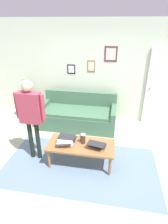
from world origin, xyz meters
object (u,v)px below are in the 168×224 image
(laptop_left, at_px, (97,145))
(french_press, at_px, (83,139))
(laptop_center, at_px, (68,138))
(side_shelf, at_px, (27,104))
(flower_vase, at_px, (24,87))
(couch, at_px, (78,115))
(laptop_right, at_px, (65,142))
(interior_door, at_px, (162,88))
(person_standing, at_px, (31,112))
(coffee_table, at_px, (81,146))

(laptop_left, height_order, french_press, french_press)
(laptop_center, height_order, french_press, french_press)
(french_press, bearing_deg, laptop_left, 166.80)
(side_shelf, bearing_deg, flower_vase, 94.84)
(couch, height_order, laptop_right, couch)
(laptop_left, xyz_separation_m, laptop_center, (0.60, -0.12, 0.00))
(side_shelf, distance_m, flower_vase, 0.54)
(interior_door, distance_m, laptop_center, 2.87)
(laptop_left, bearing_deg, french_press, -13.20)
(laptop_right, xyz_separation_m, person_standing, (0.66, -0.05, 0.57))
(french_press, distance_m, flower_vase, 2.66)
(laptop_center, bearing_deg, couch, -87.22)
(french_press, xyz_separation_m, side_shelf, (2.01, -1.71, -0.17))
(coffee_table, height_order, laptop_center, laptop_center)
(interior_door, relative_size, couch, 1.03)
(laptop_right, bearing_deg, coffee_table, -172.01)
(laptop_left, height_order, side_shelf, side_shelf)
(laptop_left, relative_size, laptop_right, 0.96)
(coffee_table, distance_m, flower_vase, 2.69)
(laptop_right, distance_m, french_press, 0.36)
(interior_door, height_order, side_shelf, interior_door)
(coffee_table, bearing_deg, flower_vase, -41.73)
(coffee_table, relative_size, laptop_left, 3.48)
(person_standing, bearing_deg, flower_vase, -59.99)
(person_standing, bearing_deg, interior_door, -143.79)
(flower_vase, height_order, person_standing, person_standing)
(french_press, distance_m, person_standing, 1.12)
(laptop_center, distance_m, person_standing, 0.89)
(laptop_left, bearing_deg, laptop_right, 2.63)
(couch, relative_size, flower_vase, 4.57)
(french_press, bearing_deg, side_shelf, -40.41)
(laptop_left, relative_size, person_standing, 0.22)
(interior_door, height_order, french_press, interior_door)
(french_press, bearing_deg, person_standing, 2.37)
(french_press, bearing_deg, flower_vase, -40.37)
(coffee_table, xyz_separation_m, laptop_center, (0.29, -0.11, 0.09))
(laptop_right, relative_size, person_standing, 0.23)
(side_shelf, height_order, person_standing, person_standing)
(flower_vase, distance_m, person_standing, 2.02)
(couch, height_order, french_press, couch)
(interior_door, distance_m, french_press, 2.67)
(laptop_left, bearing_deg, laptop_center, -11.19)
(laptop_right, relative_size, flower_vase, 0.90)
(french_press, xyz_separation_m, person_standing, (1.00, 0.04, 0.52))
(interior_door, height_order, laptop_left, interior_door)
(couch, relative_size, person_standing, 1.18)
(laptop_center, relative_size, person_standing, 0.20)
(side_shelf, bearing_deg, person_standing, 119.98)
(interior_door, bearing_deg, coffee_table, 48.58)
(couch, relative_size, laptop_left, 5.32)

